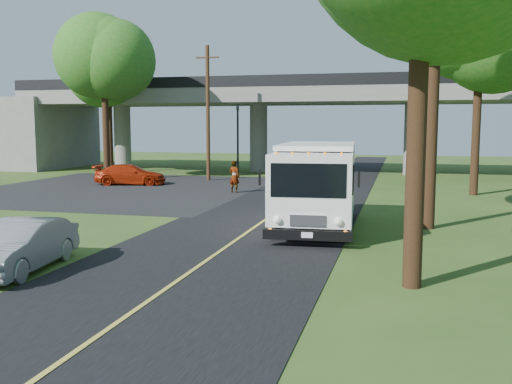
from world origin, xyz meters
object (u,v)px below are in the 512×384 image
(tree_right_far, at_px, (485,37))
(silver_sedan, at_px, (20,246))
(step_van, at_px, (317,183))
(pedestrian, at_px, (234,177))
(tree_left_far, at_px, (110,77))
(utility_pole, at_px, (208,112))
(tree_left_lot, at_px, (105,61))
(red_sedan, at_px, (130,175))
(traffic_signal, at_px, (238,133))

(tree_right_far, relative_size, silver_sedan, 2.73)
(step_van, xyz_separation_m, pedestrian, (-5.99, 9.62, -0.77))
(tree_left_far, bearing_deg, silver_sedan, -65.90)
(utility_pole, relative_size, silver_sedan, 2.24)
(tree_right_far, bearing_deg, tree_left_lot, 175.03)
(red_sedan, xyz_separation_m, pedestrian, (7.58, -2.48, 0.26))
(utility_pole, xyz_separation_m, tree_left_far, (-9.29, 3.84, 2.86))
(tree_left_lot, relative_size, tree_left_far, 1.06)
(traffic_signal, bearing_deg, tree_right_far, -22.07)
(utility_pole, xyz_separation_m, tree_right_far, (16.71, -4.16, 3.71))
(utility_pole, relative_size, tree_right_far, 0.82)
(traffic_signal, distance_m, silver_sedan, 26.18)
(silver_sedan, bearing_deg, tree_left_lot, 106.26)
(red_sedan, distance_m, pedestrian, 7.98)
(utility_pole, distance_m, tree_left_lot, 7.43)
(tree_left_far, relative_size, pedestrian, 5.47)
(step_van, xyz_separation_m, red_sedan, (-13.58, 12.10, -1.03))
(step_van, bearing_deg, pedestrian, 117.86)
(step_van, bearing_deg, silver_sedan, -133.02)
(silver_sedan, bearing_deg, tree_right_far, 48.52)
(tree_left_far, bearing_deg, tree_right_far, -17.10)
(tree_left_far, bearing_deg, red_sedan, -54.72)
(red_sedan, bearing_deg, tree_left_far, 22.33)
(tree_left_lot, height_order, red_sedan, tree_left_lot)
(traffic_signal, xyz_separation_m, tree_left_far, (-10.79, 1.84, 4.25))
(tree_left_far, xyz_separation_m, step_van, (18.99, -19.75, -5.77))
(tree_left_far, height_order, red_sedan, tree_left_far)
(step_van, bearing_deg, red_sedan, 134.22)
(tree_right_far, bearing_deg, silver_sedan, -124.33)
(red_sedan, distance_m, silver_sedan, 21.38)
(tree_right_far, xyz_separation_m, pedestrian, (-13.01, -2.13, -7.40))
(tree_left_lot, xyz_separation_m, silver_sedan, (9.45, -21.84, -7.24))
(tree_right_far, distance_m, silver_sedan, 25.21)
(tree_left_far, relative_size, silver_sedan, 2.46)
(traffic_signal, height_order, tree_right_far, tree_right_far)
(tree_left_far, xyz_separation_m, silver_sedan, (12.45, -27.84, -6.79))
(tree_right_far, xyz_separation_m, tree_left_lot, (-23.00, 2.00, -0.40))
(red_sedan, bearing_deg, pedestrian, -121.07)
(utility_pole, distance_m, red_sedan, 6.73)
(tree_left_lot, bearing_deg, traffic_signal, 28.11)
(step_van, height_order, pedestrian, step_van)
(tree_left_far, distance_m, step_van, 28.00)
(traffic_signal, height_order, utility_pole, utility_pole)
(utility_pole, bearing_deg, pedestrian, -59.55)
(traffic_signal, bearing_deg, step_van, -65.42)
(tree_right_far, height_order, tree_left_lot, tree_right_far)
(red_sedan, relative_size, pedestrian, 2.45)
(silver_sedan, bearing_deg, traffic_signal, 86.50)
(tree_right_far, relative_size, red_sedan, 2.48)
(utility_pole, height_order, tree_left_far, tree_left_far)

